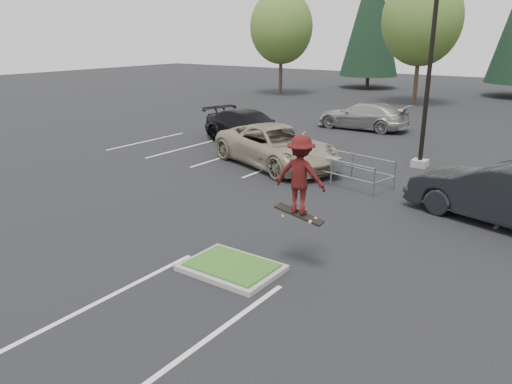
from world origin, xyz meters
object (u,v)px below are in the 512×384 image
Objects in this scene: car_r_charc at (504,194)px; decid_b at (422,22)px; light_pole at (431,53)px; car_far_silver at (363,116)px; cart_corral at (333,164)px; car_l_black at (248,127)px; skateboarder at (300,175)px; decid_a at (281,30)px; car_l_tan at (276,146)px; conif_a at (372,13)px.

decid_b is at bearing -141.92° from car_r_charc.
light_pole is 1.93× the size of car_far_silver.
car_r_charc is 1.04× the size of car_far_silver.
cart_corral is at bearing -78.70° from decid_b.
decid_b reaches higher than car_r_charc.
car_r_charc is at bearing -92.91° from car_l_black.
car_l_black is 13.29m from car_r_charc.
light_pole is 5.10× the size of skateboarder.
decid_a reaches higher than car_l_tan.
conif_a is 2.48× the size of car_far_silver.
light_pole is at bearing -44.25° from decid_a.
conif_a is 29.79m from car_l_black.
cart_corral is 0.64× the size of car_l_tan.
decid_a is at bearing -132.69° from car_far_silver.
skateboarder is 14.04m from car_l_black.
conif_a reaches higher than skateboarder.
light_pole is at bearing -94.84° from skateboarder.
decid_a is at bearing 138.05° from cart_corral.
skateboarder is at bearing -57.83° from cart_corral.
decid_b is 1.78× the size of car_r_charc.
cart_corral is (4.49, -22.45, -5.39)m from decid_b.
conif_a is at bearing 28.78° from car_l_black.
car_l_black is 1.05× the size of car_r_charc.
car_l_tan is at bearing -86.04° from decid_b.
car_l_black is (-6.48, 3.42, 0.17)m from cart_corral.
decid_a reaches higher than skateboarder.
light_pole is 7.03m from car_l_tan.
cart_corral is 7.33m from car_l_black.
cart_corral is 1.95× the size of skateboarder.
decid_b reaches higher than car_l_tan.
car_l_black is 1.09× the size of car_far_silver.
car_r_charc is at bearing -127.29° from skateboarder.
decid_a is at bearing 135.75° from light_pole.
decid_b is 30.63m from skateboarder.
decid_a reaches higher than car_r_charc.
decid_b is at bearing 24.40° from car_l_tan.
decid_a is at bearing -111.91° from conif_a.
car_l_tan is 4.46m from car_l_black.
skateboarder is at bearing -14.79° from car_r_charc.
car_l_tan is at bearing -146.86° from light_pole.
car_far_silver is (-5.50, 6.58, -3.80)m from light_pole.
car_r_charc is at bearing -65.94° from decid_b.
conif_a is 2.39× the size of car_r_charc.
skateboarder is (2.72, -7.08, 1.63)m from cart_corral.
car_l_tan reaches higher than car_l_black.
car_r_charc reaches higher than car_far_silver.
skateboarder reaches higher than car_l_tan.
cart_corral is 6.12m from car_r_charc.
conif_a is at bearing -136.71° from car_r_charc.
car_l_black is at bearing -176.63° from light_pole.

